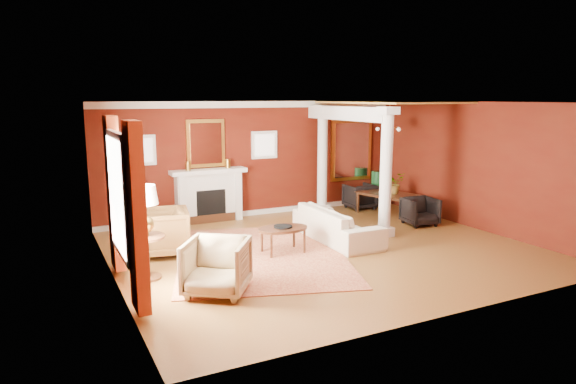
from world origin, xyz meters
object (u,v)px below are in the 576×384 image
armchair_leopard (162,230)px  side_table (145,216)px  coffee_table (283,230)px  armchair_stripe (217,264)px  sofa (337,219)px  dining_table (390,198)px

armchair_leopard → side_table: side_table is taller
coffee_table → side_table: size_ratio=0.64×
armchair_stripe → coffee_table: 2.33m
sofa → armchair_leopard: 3.61m
armchair_leopard → coffee_table: (2.13, -0.91, -0.03)m
sofa → armchair_stripe: armchair_stripe is taller
dining_table → armchair_stripe: bearing=103.5°
armchair_stripe → dining_table: bearing=63.7°
armchair_stripe → dining_table: 6.55m
armchair_stripe → dining_table: armchair_stripe is taller
sofa → dining_table: 2.84m
armchair_leopard → coffee_table: bearing=78.1°
side_table → armchair_leopard: bearing=65.9°
armchair_stripe → coffee_table: (1.84, 1.44, -0.01)m
sofa → armchair_stripe: size_ratio=2.51×
armchair_leopard → armchair_stripe: (0.30, -2.35, -0.02)m
armchair_stripe → dining_table: (5.74, 3.15, -0.02)m
side_table → sofa: bearing=8.4°
side_table → dining_table: side_table is taller
sofa → coffee_table: (-1.43, -0.32, -0.00)m
armchair_leopard → coffee_table: armchair_leopard is taller
armchair_stripe → side_table: bearing=160.6°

